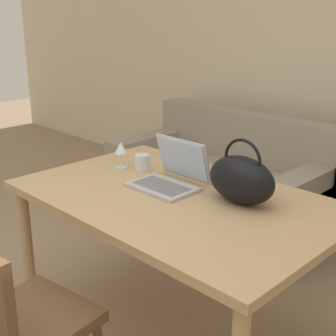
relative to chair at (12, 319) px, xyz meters
The scene contains 7 objects.
dining_table 0.85m from the chair, 85.50° to the left, with size 1.50×0.96×0.78m.
chair is the anchor object (origin of this frame).
couch 2.29m from the chair, 108.66° to the left, with size 1.71×0.90×0.82m.
laptop 0.97m from the chair, 92.47° to the left, with size 0.33×0.29×0.23m.
drinking_glass 1.06m from the chair, 108.22° to the left, with size 0.08×0.08×0.09m.
wine_glass 1.08m from the chair, 115.50° to the left, with size 0.07×0.07×0.14m.
handbag 1.09m from the chair, 70.86° to the left, with size 0.33×0.18×0.30m.
Camera 1 is at (1.37, -0.77, 1.58)m, focal length 50.00 mm.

